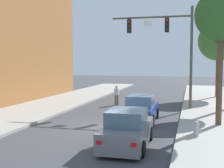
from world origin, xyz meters
name	(u,v)px	position (x,y,z in m)	size (l,w,h in m)	color
ground_plane	(104,127)	(0.00, 0.00, 0.00)	(120.00, 120.00, 0.00)	#424247
sidewalk_left	(1,120)	(-6.50, 0.00, 0.07)	(5.00, 60.00, 0.15)	#A8A59E
traffic_signal_mast	(168,39)	(2.91, 7.18, 5.32)	(6.07, 0.38, 7.50)	#514C47
car_lead_blue	(141,109)	(1.73, 2.16, 0.72)	(1.86, 4.25, 1.60)	navy
car_following_grey	(127,130)	(2.06, -3.39, 0.72)	(1.88, 4.26, 1.60)	slate
pedestrian_crossing_road	(117,94)	(-1.35, 8.36, 0.91)	(0.36, 0.22, 1.64)	brown
fire_hydrant	(196,129)	(4.90, -1.40, 0.51)	(0.48, 0.24, 0.72)	#B2B2B7
street_tree_nearest	(221,16)	(6.12, 1.57, 6.04)	(2.81, 2.81, 7.37)	brown
street_tree_third	(218,41)	(7.12, 15.61, 5.63)	(3.90, 3.90, 7.45)	brown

